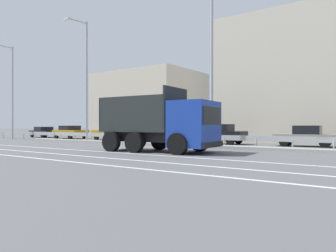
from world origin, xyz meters
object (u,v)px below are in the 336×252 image
Objects in this scene: dump_truck at (171,127)px; median_road_sign at (169,125)px; parked_car_3 at (158,134)px; street_lamp_2 at (210,54)px; street_lamp_1 at (85,76)px; street_lamp_0 at (11,88)px; parked_car_5 at (306,136)px; parked_car_1 at (70,132)px; parked_car_4 at (220,134)px; parked_car_2 at (112,132)px; parked_car_0 at (44,132)px.

median_road_sign is (-3.21, 4.28, 0.13)m from dump_truck.
median_road_sign is 0.55× the size of parked_car_3.
street_lamp_2 reaches higher than dump_truck.
street_lamp_1 is (-11.49, 3.96, 4.18)m from dump_truck.
street_lamp_0 is 2.36× the size of parked_car_5.
parked_car_1 is (-19.55, 4.51, -5.15)m from street_lamp_2.
dump_truck is at bearing -171.29° from parked_car_4.
parked_car_2 reaches higher than parked_car_5.
median_road_sign is at bearing 176.66° from street_lamp_2.
parked_car_5 is at bearing -86.04° from parked_car_4.
street_lamp_2 reaches higher than parked_car_2.
parked_car_1 is (5.75, -0.62, 0.06)m from parked_car_0.
dump_truck is 11.69m from parked_car_3.
parked_car_4 is at bearing -174.68° from dump_truck.
parked_car_2 is at bearing 86.36° from parked_car_5.
parked_car_3 is at bearing 148.34° from street_lamp_2.
median_road_sign reaches higher than parked_car_3.
parked_car_4 is (12.01, -0.37, -0.01)m from parked_car_2.
median_road_sign is 0.66× the size of parked_car_4.
parked_car_2 is at bearing 28.09° from street_lamp_0.
median_road_sign is 6.40m from parked_car_3.
parked_car_2 is at bearing 86.65° from parked_car_4.
street_lamp_0 is at bearing -33.93° from parked_car_1.
parked_car_4 is at bearing 69.29° from median_road_sign.
dump_truck is 5.35m from median_road_sign.
parked_car_1 is 0.90× the size of parked_car_3.
street_lamp_1 is at bearing 0.15° from street_lamp_0.
street_lamp_1 is 2.44× the size of parked_car_0.
parked_car_1 is at bearing -84.78° from parked_car_3.
street_lamp_1 is at bearing -34.38° from parked_car_3.
dump_truck is 8.78m from parked_car_4.
parked_car_1 is at bearing 149.86° from street_lamp_1.
dump_truck reaches higher than parked_car_2.
parked_car_1 is (-19.46, 8.59, -0.59)m from dump_truck.
parked_car_2 is at bearing 93.68° from parked_car_0.
parked_car_1 is 17.89m from parked_car_4.
parked_car_0 is at bearing 168.56° from street_lamp_2.
dump_truck is at bearing -19.04° from street_lamp_1.
street_lamp_0 is (-19.84, -0.34, 3.89)m from median_road_sign.
parked_car_1 is at bearing -86.64° from parked_car_2.
street_lamp_2 is 10.45m from parked_car_3.
median_road_sign is 0.28× the size of street_lamp_0.
street_lamp_2 is at bearing -161.47° from parked_car_4.
parked_car_3 is at bearing 86.30° from parked_car_4.
dump_truck is 21.28m from parked_car_1.
parked_car_1 is 1.07× the size of parked_car_4.
parked_car_1 is 24.00m from parked_car_5.
parked_car_2 is (11.64, -0.21, 0.11)m from parked_car_0.
dump_truck is 0.65× the size of street_lamp_1.
street_lamp_1 is 2.54× the size of parked_car_2.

